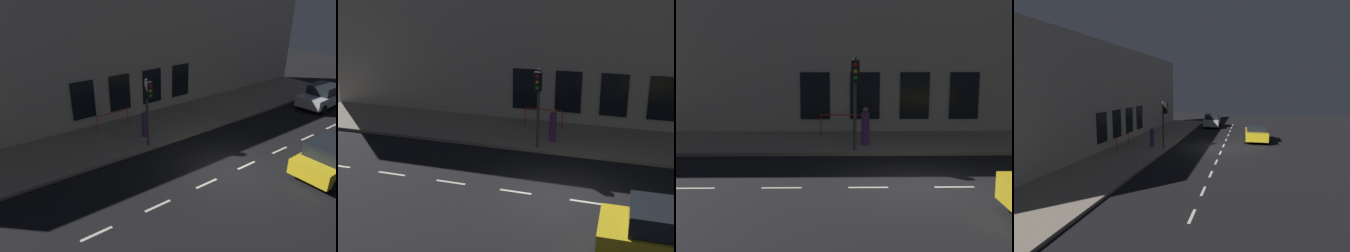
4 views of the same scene
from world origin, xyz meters
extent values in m
plane|color=black|center=(0.00, 0.00, 0.00)|extent=(60.00, 60.00, 0.00)
cube|color=gray|center=(6.25, 0.00, 0.07)|extent=(4.50, 32.00, 0.15)
cube|color=beige|center=(8.80, 0.00, 4.08)|extent=(0.60, 32.00, 8.17)
cube|color=black|center=(8.47, -3.58, 1.87)|extent=(0.04, 1.41, 2.24)
cube|color=black|center=(8.47, -1.19, 1.87)|extent=(0.04, 1.41, 2.24)
cube|color=black|center=(8.47, 1.19, 1.87)|extent=(0.04, 1.41, 2.24)
cube|color=black|center=(8.47, 3.58, 1.87)|extent=(0.04, 1.41, 2.24)
cube|color=beige|center=(0.00, -1.00, 0.00)|extent=(0.12, 1.20, 0.01)
cube|color=beige|center=(0.00, 1.60, 0.00)|extent=(0.12, 1.20, 0.01)
cube|color=beige|center=(0.00, 4.20, 0.00)|extent=(0.12, 1.20, 0.01)
cube|color=beige|center=(0.00, 6.80, 0.00)|extent=(0.12, 1.20, 0.01)
cylinder|color=#424244|center=(4.33, 1.84, 1.97)|extent=(0.13, 0.13, 3.63)
cube|color=black|center=(4.13, 1.84, 3.26)|extent=(0.26, 0.32, 0.84)
sphere|color=red|center=(3.99, 1.84, 3.52)|extent=(0.15, 0.15, 0.15)
sphere|color=gold|center=(3.99, 1.84, 3.26)|extent=(0.15, 0.15, 0.15)
sphere|color=green|center=(3.99, 1.84, 3.01)|extent=(0.15, 0.15, 0.15)
cylinder|color=#5B2D70|center=(5.41, 1.36, 0.83)|extent=(0.39, 0.39, 1.36)
sphere|color=#936B4C|center=(5.41, 1.36, 1.62)|extent=(0.21, 0.21, 0.21)
cube|color=#936B4C|center=(5.40, 1.26, 1.62)|extent=(0.06, 0.04, 0.06)
cylinder|color=red|center=(7.46, 1.28, 0.62)|extent=(0.05, 0.05, 0.95)
cylinder|color=red|center=(7.46, 3.28, 0.62)|extent=(0.05, 0.05, 0.95)
cylinder|color=red|center=(7.46, 2.28, 1.10)|extent=(0.05, 1.99, 0.05)
camera|label=1|loc=(-8.39, 9.85, 7.95)|focal=33.84mm
camera|label=2|loc=(-13.20, -2.27, 6.97)|focal=44.52mm
camera|label=3|loc=(-13.00, 2.53, 4.14)|focal=48.24mm
camera|label=4|loc=(-1.95, 21.57, 4.80)|focal=29.46mm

